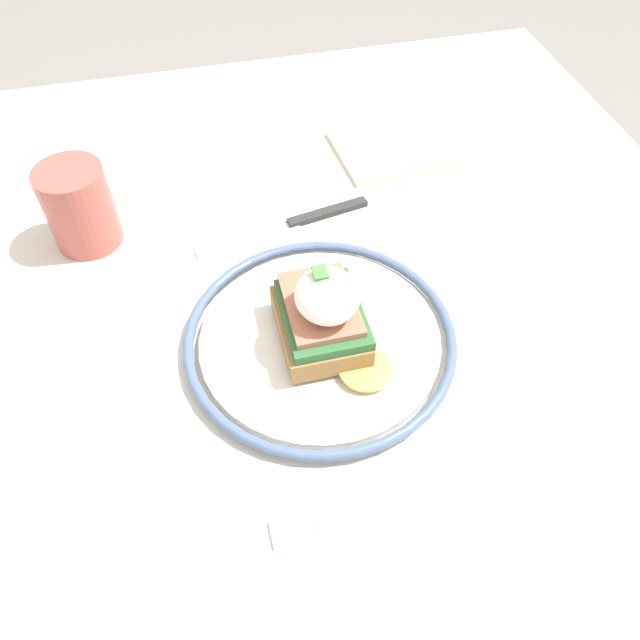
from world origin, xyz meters
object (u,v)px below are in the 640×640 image
object	(u,v)px
cup	(79,206)
napkin	(391,148)
sandwich	(323,313)
plate	(320,339)
fork	(361,514)
knife	(297,222)

from	to	relation	value
cup	napkin	distance (m)	0.38
sandwich	cup	world-z (taller)	sandwich
plate	napkin	xyz separation A→B (m)	(0.28, -0.16, -0.00)
cup	fork	bearing A→B (deg)	-151.62
knife	fork	bearing A→B (deg)	175.87
cup	knife	bearing A→B (deg)	-97.35
sandwich	napkin	size ratio (longest dim) A/B	0.90
sandwich	cup	distance (m)	0.29
napkin	cup	bearing A→B (deg)	101.96
plate	fork	size ratio (longest dim) A/B	1.60
sandwich	fork	world-z (taller)	sandwich
fork	knife	size ratio (longest dim) A/B	0.79
plate	cup	distance (m)	0.29
napkin	knife	bearing A→B (deg)	126.44
plate	fork	xyz separation A→B (m)	(-0.17, 0.01, -0.01)
napkin	plate	bearing A→B (deg)	149.97
plate	sandwich	bearing A→B (deg)	-130.17
sandwich	napkin	bearing A→B (deg)	-29.48
cup	napkin	world-z (taller)	cup
plate	fork	world-z (taller)	plate
plate	knife	distance (m)	0.17
plate	cup	bearing A→B (deg)	46.27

